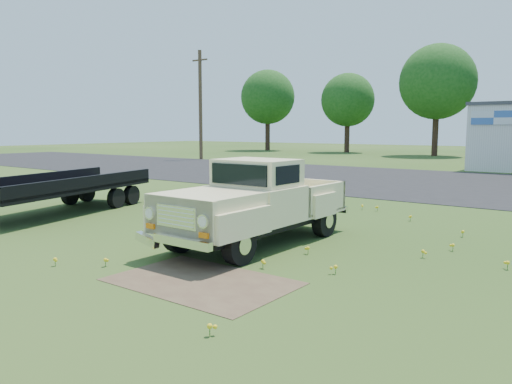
# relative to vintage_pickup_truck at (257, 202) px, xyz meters

# --- Properties ---
(ground) EXTENTS (140.00, 140.00, 0.00)m
(ground) POSITION_rel_vintage_pickup_truck_xyz_m (-0.55, 0.20, -0.95)
(ground) COLOR #244315
(ground) RESTS_ON ground
(asphalt_lot) EXTENTS (90.00, 14.00, 0.02)m
(asphalt_lot) POSITION_rel_vintage_pickup_truck_xyz_m (-0.55, 15.20, -0.95)
(asphalt_lot) COLOR black
(asphalt_lot) RESTS_ON ground
(dirt_patch_a) EXTENTS (3.00, 2.00, 0.01)m
(dirt_patch_a) POSITION_rel_vintage_pickup_truck_xyz_m (0.95, -2.80, -0.95)
(dirt_patch_a) COLOR #4E3929
(dirt_patch_a) RESTS_ON ground
(dirt_patch_b) EXTENTS (2.20, 1.60, 0.01)m
(dirt_patch_b) POSITION_rel_vintage_pickup_truck_xyz_m (-2.55, 3.70, -0.95)
(dirt_patch_b) COLOR #4E3929
(dirt_patch_b) RESTS_ON ground
(utility_pole_west) EXTENTS (1.60, 0.30, 9.00)m
(utility_pole_west) POSITION_rel_vintage_pickup_truck_xyz_m (-22.55, 22.20, 3.66)
(utility_pole_west) COLOR #4D3723
(utility_pole_west) RESTS_ON ground
(treeline_a) EXTENTS (6.40, 6.40, 9.52)m
(treeline_a) POSITION_rel_vintage_pickup_truck_xyz_m (-28.55, 40.20, 5.35)
(treeline_a) COLOR #352118
(treeline_a) RESTS_ON ground
(treeline_b) EXTENTS (5.76, 5.76, 8.57)m
(treeline_b) POSITION_rel_vintage_pickup_truck_xyz_m (-18.55, 41.20, 4.72)
(treeline_b) COLOR #352118
(treeline_b) RESTS_ON ground
(treeline_c) EXTENTS (7.04, 7.04, 10.47)m
(treeline_c) POSITION_rel_vintage_pickup_truck_xyz_m (-8.55, 39.70, 5.99)
(treeline_c) COLOR #352118
(treeline_c) RESTS_ON ground
(vintage_pickup_truck) EXTENTS (2.07, 5.23, 1.89)m
(vintage_pickup_truck) POSITION_rel_vintage_pickup_truck_xyz_m (0.00, 0.00, 0.00)
(vintage_pickup_truck) COLOR beige
(vintage_pickup_truck) RESTS_ON ground
(flatbed_trailer) EXTENTS (3.78, 6.98, 1.81)m
(flatbed_trailer) POSITION_rel_vintage_pickup_truck_xyz_m (-7.25, -0.29, -0.04)
(flatbed_trailer) COLOR black
(flatbed_trailer) RESTS_ON ground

